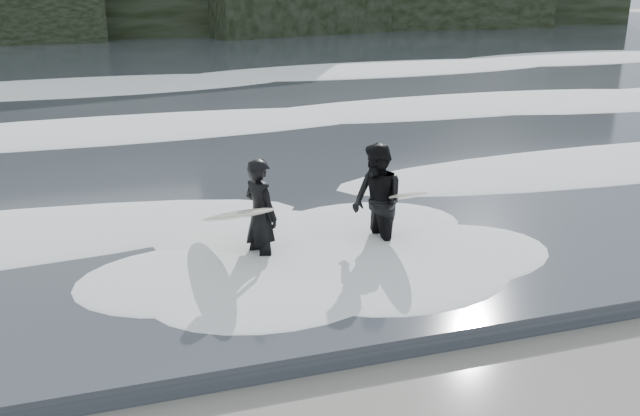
{
  "coord_description": "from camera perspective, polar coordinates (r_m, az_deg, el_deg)",
  "views": [
    {
      "loc": [
        -4.19,
        -4.26,
        4.84
      ],
      "look_at": [
        -0.82,
        6.25,
        1.0
      ],
      "focal_mm": 40.0,
      "sensor_mm": 36.0,
      "label": 1
    }
  ],
  "objects": [
    {
      "name": "surfer_right",
      "position": [
        11.96,
        4.7,
        0.43
      ],
      "size": [
        1.13,
        1.81,
        2.01
      ],
      "color": "black",
      "rests_on": "ground"
    },
    {
      "name": "foam_mid",
      "position": [
        21.15,
        -6.01,
        7.02
      ],
      "size": [
        60.0,
        4.0,
        0.24
      ],
      "primitive_type": "ellipsoid",
      "color": "white",
      "rests_on": "sea"
    },
    {
      "name": "sea",
      "position": [
        33.85,
        -10.69,
        10.89
      ],
      "size": [
        90.0,
        52.0,
        0.3
      ],
      "primitive_type": "cube",
      "color": "#343941",
      "rests_on": "ground"
    },
    {
      "name": "surfer_left",
      "position": [
        11.5,
        -5.21,
        -0.6
      ],
      "size": [
        1.39,
        2.29,
        1.91
      ],
      "color": "black",
      "rests_on": "ground"
    },
    {
      "name": "foam_near",
      "position": [
        14.6,
        -0.24,
        1.48
      ],
      "size": [
        60.0,
        3.2,
        0.2
      ],
      "primitive_type": "ellipsoid",
      "color": "white",
      "rests_on": "sea"
    },
    {
      "name": "foam_far",
      "position": [
        29.88,
        -9.69,
        10.47
      ],
      "size": [
        60.0,
        4.8,
        0.3
      ],
      "primitive_type": "ellipsoid",
      "color": "white",
      "rests_on": "sea"
    }
  ]
}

